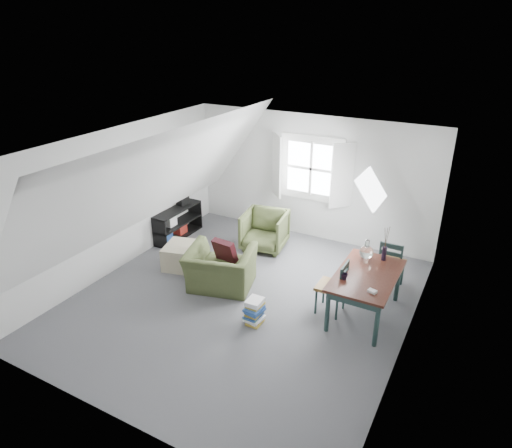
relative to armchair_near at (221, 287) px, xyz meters
The scene contains 24 objects.
floor 0.54m from the armchair_near, 17.39° to the right, with size 5.50×5.50×0.00m, color #535358.
ceiling 2.56m from the armchair_near, 17.39° to the right, with size 5.50×5.50×0.00m, color white.
wall_back 2.92m from the armchair_near, 78.75° to the left, with size 5.00×5.00×0.00m, color silver.
wall_front 3.21m from the armchair_near, 79.97° to the right, with size 5.00×5.00×0.00m, color silver.
wall_left 2.35m from the armchair_near, behind, with size 5.50×5.50×0.00m, color silver.
wall_right 3.27m from the armchair_near, ahead, with size 5.50×5.50×0.00m, color silver.
slope_left 2.06m from the armchair_near, behind, with size 5.50×5.50×0.00m, color white.
slope_right 2.73m from the armchair_near, ahead, with size 5.50×5.50×0.00m, color white.
dormer_window 2.95m from the armchair_near, 78.42° to the left, with size 1.71×0.35×1.30m.
skylight 2.93m from the armchair_near, 28.88° to the left, with size 0.55×0.75×0.04m, color white.
armchair_near is the anchor object (origin of this frame).
armchair_far 1.63m from the armchair_near, 90.78° to the left, with size 0.80×0.83×0.75m, color #3D4824.
throw_pillow 0.63m from the armchair_near, 90.00° to the left, with size 0.40×0.11×0.40m, color #3B1016.
ottoman 1.03m from the armchair_near, 164.20° to the left, with size 0.63×0.63×0.42m, color tan.
dining_table 2.43m from the armchair_near, ahead, with size 0.85×1.42×0.71m.
demijohn 2.47m from the armchair_near, 20.34° to the left, with size 0.22×0.22×0.31m.
vase_twigs 2.72m from the armchair_near, 20.49° to the left, with size 0.07×0.08×0.56m.
cup 2.19m from the armchair_near, ahead, with size 0.10×0.10×0.09m, color black.
paper_box 2.63m from the armchair_near, ahead, with size 0.12×0.08×0.04m, color white.
dining_chair_far 2.84m from the armchair_near, 27.75° to the left, with size 0.42×0.42×0.89m.
dining_chair_near 1.94m from the armchair_near, ahead, with size 0.41×0.41×0.87m.
media_shelf 2.22m from the armchair_near, 147.29° to the left, with size 0.41×1.22×0.62m.
electronics_box 2.47m from the armchair_near, 141.35° to the left, with size 0.16×0.22×0.18m, color black.
magazine_stack 1.16m from the armchair_near, 31.82° to the right, with size 0.29×0.34×0.38m.
Camera 1 is at (3.14, -5.34, 4.11)m, focal length 32.00 mm.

